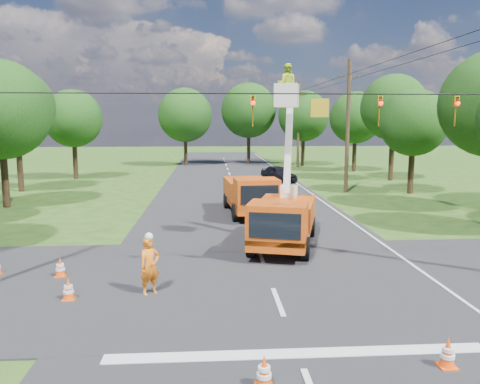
{
  "coord_description": "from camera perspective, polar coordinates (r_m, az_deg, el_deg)",
  "views": [
    {
      "loc": [
        -2.0,
        -13.32,
        5.41
      ],
      "look_at": [
        -0.81,
        5.24,
        2.6
      ],
      "focal_mm": 35.0,
      "sensor_mm": 36.0,
      "label": 1
    }
  ],
  "objects": [
    {
      "name": "ground",
      "position": [
        33.81,
        -0.24,
        -0.62
      ],
      "size": [
        140.0,
        140.0,
        0.0
      ],
      "primitive_type": "plane",
      "color": "#254514",
      "rests_on": "ground"
    },
    {
      "name": "road_main",
      "position": [
        33.81,
        -0.24,
        -0.62
      ],
      "size": [
        12.0,
        100.0,
        0.06
      ],
      "primitive_type": "cube",
      "color": "black",
      "rests_on": "ground"
    },
    {
      "name": "road_cross",
      "position": [
        16.37,
        3.62,
        -10.73
      ],
      "size": [
        56.0,
        10.0,
        0.07
      ],
      "primitive_type": "cube",
      "color": "black",
      "rests_on": "ground"
    },
    {
      "name": "stop_bar",
      "position": [
        11.64,
        7.05,
        -19.15
      ],
      "size": [
        9.0,
        0.45,
        0.02
      ],
      "primitive_type": "cube",
      "color": "silver",
      "rests_on": "ground"
    },
    {
      "name": "edge_line",
      "position": [
        34.6,
        9.05,
        -0.51
      ],
      "size": [
        0.12,
        90.0,
        0.02
      ],
      "primitive_type": "cube",
      "color": "silver",
      "rests_on": "ground"
    },
    {
      "name": "bucket_truck",
      "position": [
        20.19,
        5.35,
        -2.18
      ],
      "size": [
        3.81,
        6.52,
        7.83
      ],
      "rotation": [
        0.0,
        0.0,
        -0.27
      ],
      "color": "#C1400D",
      "rests_on": "ground"
    },
    {
      "name": "second_truck",
      "position": [
        27.19,
        1.26,
        -0.25
      ],
      "size": [
        2.96,
        6.51,
        2.37
      ],
      "rotation": [
        0.0,
        0.0,
        0.08
      ],
      "color": "#C1400D",
      "rests_on": "ground"
    },
    {
      "name": "ground_worker",
      "position": [
        15.1,
        -10.95,
        -8.85
      ],
      "size": [
        0.81,
        0.75,
        1.85
      ],
      "primitive_type": "imported",
      "rotation": [
        0.0,
        0.0,
        0.61
      ],
      "color": "orange",
      "rests_on": "ground"
    },
    {
      "name": "distant_car",
      "position": [
        42.55,
        4.74,
        2.25
      ],
      "size": [
        3.26,
        4.62,
        1.46
      ],
      "primitive_type": "imported",
      "rotation": [
        0.0,
        0.0,
        0.4
      ],
      "color": "black",
      "rests_on": "ground"
    },
    {
      "name": "traffic_cone_0",
      "position": [
        10.21,
        2.96,
        -21.07
      ],
      "size": [
        0.38,
        0.38,
        0.71
      ],
      "color": "#FA4D0D",
      "rests_on": "ground"
    },
    {
      "name": "traffic_cone_1",
      "position": [
        11.83,
        24.0,
        -17.47
      ],
      "size": [
        0.38,
        0.38,
        0.71
      ],
      "color": "#FA4D0D",
      "rests_on": "ground"
    },
    {
      "name": "traffic_cone_2",
      "position": [
        21.28,
        7.36,
        -5.21
      ],
      "size": [
        0.38,
        0.38,
        0.71
      ],
      "color": "#FA4D0D",
      "rests_on": "ground"
    },
    {
      "name": "traffic_cone_3",
      "position": [
        26.04,
        5.53,
        -2.64
      ],
      "size": [
        0.38,
        0.38,
        0.71
      ],
      "color": "#FA4D0D",
      "rests_on": "ground"
    },
    {
      "name": "traffic_cone_4",
      "position": [
        15.43,
        -20.19,
        -11.07
      ],
      "size": [
        0.38,
        0.38,
        0.71
      ],
      "color": "#FA4D0D",
      "rests_on": "ground"
    },
    {
      "name": "traffic_cone_5",
      "position": [
        17.71,
        -21.07,
        -8.57
      ],
      "size": [
        0.38,
        0.38,
        0.71
      ],
      "color": "#FA4D0D",
      "rests_on": "ground"
    },
    {
      "name": "traffic_cone_7",
      "position": [
        31.9,
        6.53,
        -0.58
      ],
      "size": [
        0.38,
        0.38,
        0.71
      ],
      "color": "#FA4D0D",
      "rests_on": "ground"
    },
    {
      "name": "pole_right_mid",
      "position": [
        36.85,
        13.0,
        7.9
      ],
      "size": [
        1.8,
        0.3,
        10.0
      ],
      "color": "#4C3823",
      "rests_on": "ground"
    },
    {
      "name": "pole_right_far",
      "position": [
        56.3,
        7.14,
        8.21
      ],
      "size": [
        1.8,
        0.3,
        10.0
      ],
      "color": "#4C3823",
      "rests_on": "ground"
    },
    {
      "name": "signal_span",
      "position": [
        15.89,
        11.94,
        10.1
      ],
      "size": [
        18.0,
        0.29,
        1.07
      ],
      "color": "black",
      "rests_on": "ground"
    },
    {
      "name": "tree_left_d",
      "position": [
        32.99,
        -27.24,
        8.89
      ],
      "size": [
        6.2,
        6.2,
        9.24
      ],
      "color": "#382616",
      "rests_on": "ground"
    },
    {
      "name": "tree_left_e",
      "position": [
        40.16,
        -25.67,
        9.3
      ],
      "size": [
        5.8,
        5.8,
        9.41
      ],
      "color": "#382616",
      "rests_on": "ground"
    },
    {
      "name": "tree_left_f",
      "position": [
        47.09,
        -19.68,
        8.43
      ],
      "size": [
        5.4,
        5.4,
        8.4
      ],
      "color": "#382616",
      "rests_on": "ground"
    },
    {
      "name": "tree_right_c",
      "position": [
        37.53,
        20.41,
        7.91
      ],
      "size": [
        5.0,
        5.0,
        7.83
      ],
      "color": "#382616",
      "rests_on": "ground"
    },
    {
      "name": "tree_right_d",
      "position": [
        45.55,
        18.24,
        9.76
      ],
      "size": [
        6.0,
        6.0,
        9.7
      ],
      "color": "#382616",
      "rests_on": "ground"
    },
    {
      "name": "tree_right_e",
      "position": [
        52.74,
        13.91,
        8.78
      ],
      "size": [
        5.6,
        5.6,
        8.63
      ],
      "color": "#382616",
      "rests_on": "ground"
    },
    {
      "name": "tree_far_a",
      "position": [
        58.4,
        -6.72,
        9.29
      ],
      "size": [
        6.6,
        6.6,
        9.5
      ],
      "color": "#382616",
      "rests_on": "ground"
    },
    {
      "name": "tree_far_b",
      "position": [
        60.54,
        1.07,
        9.91
      ],
      "size": [
        7.0,
        7.0,
        10.32
      ],
      "color": "#382616",
      "rests_on": "ground"
    },
    {
      "name": "tree_far_c",
      "position": [
        58.46,
        7.76,
        9.15
      ],
      "size": [
        6.2,
        6.2,
        9.18
      ],
      "color": "#382616",
      "rests_on": "ground"
    }
  ]
}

